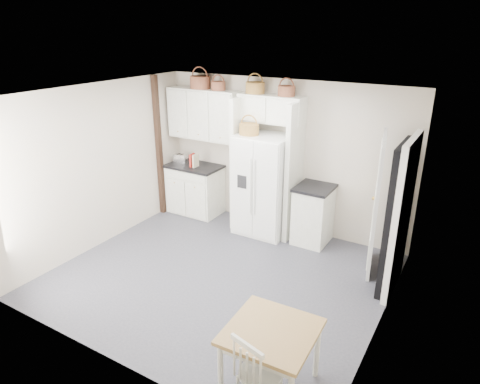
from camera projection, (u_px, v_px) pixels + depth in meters
The scene contains 27 objects.
floor at pixel (220, 276), 6.22m from camera, with size 4.50×4.50×0.00m, color #34343E.
ceiling at pixel (216, 95), 5.27m from camera, with size 4.50×4.50×0.00m, color white.
wall_back at pixel (282, 156), 7.35m from camera, with size 4.50×4.50×0.00m, color beige.
wall_left at pixel (101, 166), 6.81m from camera, with size 4.00×4.00×0.00m, color beige.
wall_right at pixel (390, 231), 4.67m from camera, with size 4.00×4.00×0.00m, color beige.
refrigerator at pixel (264, 185), 7.27m from camera, with size 0.89×0.72×1.73m, color white.
base_cab_left at pixel (196, 190), 8.20m from camera, with size 0.98×0.62×0.91m, color silver.
base_cab_right at pixel (313, 215), 7.06m from camera, with size 0.53×0.64×0.94m, color silver.
dining_table at pixel (270, 359), 4.19m from camera, with size 0.83×0.83×0.69m, color brown.
windsor_chair at pixel (260, 375), 3.91m from camera, with size 0.41×0.37×0.83m, color silver.
counter_left at pixel (195, 166), 8.03m from camera, with size 1.02×0.66×0.04m, color black.
counter_right at pixel (315, 188), 6.88m from camera, with size 0.58×0.68×0.04m, color black.
toaster at pixel (180, 158), 8.15m from camera, with size 0.23×0.14×0.16m, color silver.
cookbook_red at pixel (192, 160), 7.91m from camera, with size 0.04×0.16×0.24m, color red.
cookbook_cream at pixel (196, 161), 7.87m from camera, with size 0.04×0.16×0.24m, color beige.
basket_upper_b at pixel (200, 82), 7.53m from camera, with size 0.37×0.37×0.22m, color brown.
basket_upper_c at pixel (218, 86), 7.36m from camera, with size 0.26×0.26×0.15m, color brown.
basket_bridge_a at pixel (255, 88), 7.01m from camera, with size 0.32×0.32×0.18m, color brown.
basket_bridge_b at pixel (286, 91), 6.75m from camera, with size 0.28×0.28×0.16m, color brown.
basket_fridge_a at pixel (249, 129), 6.95m from camera, with size 0.33×0.33×0.18m, color brown.
upper_cabinet at pixel (204, 114), 7.70m from camera, with size 1.40×0.34×0.90m, color silver.
bridge_cabinet at pixel (271, 109), 6.98m from camera, with size 1.12×0.34×0.45m, color silver.
fridge_panel_left at pixel (240, 163), 7.47m from camera, with size 0.08×0.60×2.30m, color silver.
fridge_panel_right at pixel (294, 173), 6.99m from camera, with size 0.08×0.60×2.30m, color silver.
trim_post at pixel (159, 147), 7.87m from camera, with size 0.09×0.09×2.60m, color black.
doorway_void at pixel (398, 219), 5.62m from camera, with size 0.18×0.85×2.05m, color black.
door_slab at pixel (376, 205), 6.06m from camera, with size 0.80×0.04×2.05m, color white.
Camera 1 is at (2.98, -4.45, 3.40)m, focal length 32.00 mm.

